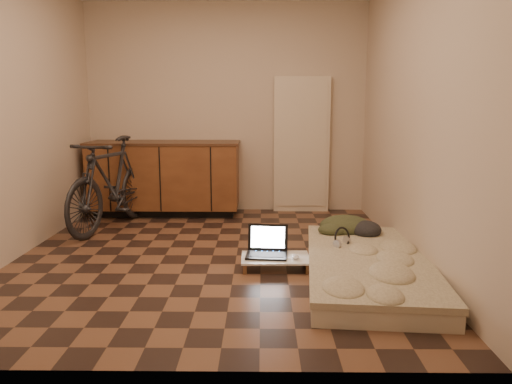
{
  "coord_description": "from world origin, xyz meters",
  "views": [
    {
      "loc": [
        0.45,
        -4.39,
        1.38
      ],
      "look_at": [
        0.39,
        0.23,
        0.55
      ],
      "focal_mm": 35.0,
      "sensor_mm": 36.0,
      "label": 1
    }
  ],
  "objects_px": {
    "bicycle": "(112,179)",
    "lap_desk": "(275,258)",
    "laptop": "(267,249)",
    "futon": "(368,267)"
  },
  "relations": [
    {
      "from": "bicycle",
      "to": "lap_desk",
      "type": "height_order",
      "value": "bicycle"
    },
    {
      "from": "lap_desk",
      "to": "laptop",
      "type": "relative_size",
      "value": 1.57
    },
    {
      "from": "laptop",
      "to": "bicycle",
      "type": "bearing_deg",
      "value": 147.64
    },
    {
      "from": "bicycle",
      "to": "laptop",
      "type": "xyz_separation_m",
      "value": [
        1.69,
        -1.27,
        -0.41
      ]
    },
    {
      "from": "bicycle",
      "to": "futon",
      "type": "bearing_deg",
      "value": -16.65
    },
    {
      "from": "futon",
      "to": "laptop",
      "type": "height_order",
      "value": "laptop"
    },
    {
      "from": "lap_desk",
      "to": "laptop",
      "type": "xyz_separation_m",
      "value": [
        -0.07,
        0.07,
        0.06
      ]
    },
    {
      "from": "bicycle",
      "to": "futon",
      "type": "height_order",
      "value": "bicycle"
    },
    {
      "from": "futon",
      "to": "laptop",
      "type": "bearing_deg",
      "value": 165.6
    },
    {
      "from": "futon",
      "to": "lap_desk",
      "type": "height_order",
      "value": "futon"
    }
  ]
}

